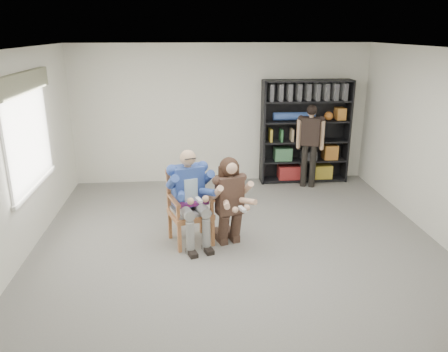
{
  "coord_description": "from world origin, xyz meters",
  "views": [
    {
      "loc": [
        -0.71,
        -5.29,
        3.03
      ],
      "look_at": [
        -0.2,
        0.6,
        1.05
      ],
      "focal_mm": 35.0,
      "sensor_mm": 36.0,
      "label": 1
    }
  ],
  "objects_px": {
    "bookshelf": "(305,132)",
    "standing_man": "(310,147)",
    "seated_man": "(190,197)",
    "armchair": "(190,208)",
    "kneeling_woman": "(230,203)"
  },
  "relations": [
    {
      "from": "kneeling_woman",
      "to": "bookshelf",
      "type": "height_order",
      "value": "bookshelf"
    },
    {
      "from": "seated_man",
      "to": "standing_man",
      "type": "distance_m",
      "value": 3.3
    },
    {
      "from": "armchair",
      "to": "standing_man",
      "type": "xyz_separation_m",
      "value": [
        2.4,
        2.27,
        0.28
      ]
    },
    {
      "from": "seated_man",
      "to": "kneeling_woman",
      "type": "bearing_deg",
      "value": -29.47
    },
    {
      "from": "kneeling_woman",
      "to": "bookshelf",
      "type": "relative_size",
      "value": 0.62
    },
    {
      "from": "standing_man",
      "to": "seated_man",
      "type": "bearing_deg",
      "value": -116.21
    },
    {
      "from": "bookshelf",
      "to": "standing_man",
      "type": "height_order",
      "value": "bookshelf"
    },
    {
      "from": "kneeling_woman",
      "to": "bookshelf",
      "type": "xyz_separation_m",
      "value": [
        1.81,
        2.74,
        0.39
      ]
    },
    {
      "from": "armchair",
      "to": "kneeling_woman",
      "type": "bearing_deg",
      "value": -29.47
    },
    {
      "from": "armchair",
      "to": "seated_man",
      "type": "bearing_deg",
      "value": 0.0
    },
    {
      "from": "kneeling_woman",
      "to": "standing_man",
      "type": "bearing_deg",
      "value": 34.93
    },
    {
      "from": "seated_man",
      "to": "armchair",
      "type": "bearing_deg",
      "value": 0.0
    },
    {
      "from": "seated_man",
      "to": "kneeling_woman",
      "type": "xyz_separation_m",
      "value": [
        0.58,
        -0.12,
        -0.06
      ]
    },
    {
      "from": "seated_man",
      "to": "bookshelf",
      "type": "xyz_separation_m",
      "value": [
        2.39,
        2.62,
        0.33
      ]
    },
    {
      "from": "bookshelf",
      "to": "standing_man",
      "type": "distance_m",
      "value": 0.42
    }
  ]
}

